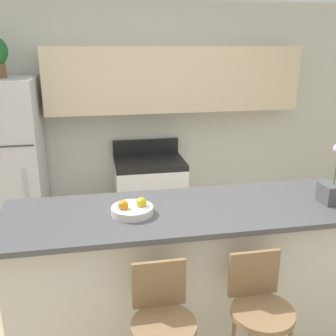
% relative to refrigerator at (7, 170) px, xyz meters
% --- Properties ---
extents(wall_back, '(5.60, 0.38, 2.55)m').
position_rel_refrigerator_xyz_m(wall_back, '(1.59, 0.32, 0.57)').
color(wall_back, silver).
rests_on(wall_back, ground_plane).
extents(counter_bar, '(2.43, 0.76, 1.08)m').
position_rel_refrigerator_xyz_m(counter_bar, '(1.47, -1.67, -0.36)').
color(counter_bar, silver).
rests_on(counter_bar, ground_plane).
extents(refrigerator, '(0.71, 0.71, 1.81)m').
position_rel_refrigerator_xyz_m(refrigerator, '(0.00, 0.00, 0.00)').
color(refrigerator, silver).
rests_on(refrigerator, ground_plane).
extents(stove_range, '(0.75, 0.60, 1.07)m').
position_rel_refrigerator_xyz_m(stove_range, '(1.45, 0.06, -0.44)').
color(stove_range, white).
rests_on(stove_range, ground_plane).
extents(bar_stool_left, '(0.35, 0.35, 1.00)m').
position_rel_refrigerator_xyz_m(bar_stool_left, '(1.19, -2.26, -0.23)').
color(bar_stool_left, olive).
rests_on(bar_stool_left, ground_plane).
extents(bar_stool_right, '(0.35, 0.35, 1.00)m').
position_rel_refrigerator_xyz_m(bar_stool_right, '(1.75, -2.26, -0.23)').
color(bar_stool_right, olive).
rests_on(bar_stool_right, ground_plane).
extents(orchid_vase, '(0.16, 0.16, 0.41)m').
position_rel_refrigerator_xyz_m(orchid_vase, '(2.46, -1.75, 0.27)').
color(orchid_vase, '#4C4C51').
rests_on(orchid_vase, counter_bar).
extents(fruit_bowl, '(0.27, 0.27, 0.11)m').
position_rel_refrigerator_xyz_m(fruit_bowl, '(1.10, -1.69, 0.21)').
color(fruit_bowl, silver).
rests_on(fruit_bowl, counter_bar).
extents(trash_bin, '(0.28, 0.28, 0.38)m').
position_rel_refrigerator_xyz_m(trash_bin, '(0.57, -0.24, -0.71)').
color(trash_bin, '#59595B').
rests_on(trash_bin, ground_plane).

